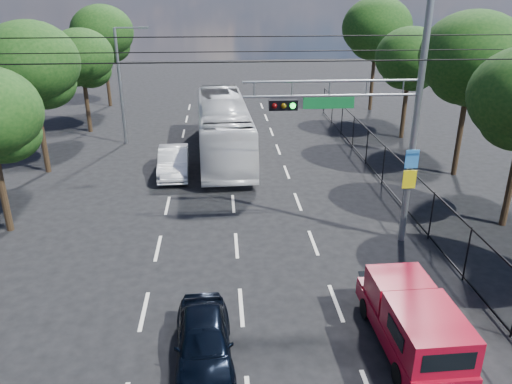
{
  "coord_description": "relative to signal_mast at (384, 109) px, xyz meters",
  "views": [
    {
      "loc": [
        -0.49,
        -8.99,
        9.28
      ],
      "look_at": [
        0.65,
        6.58,
        2.8
      ],
      "focal_mm": 35.0,
      "sensor_mm": 36.0,
      "label": 1
    }
  ],
  "objects": [
    {
      "name": "fence_right",
      "position": [
        2.32,
        4.18,
        -4.21
      ],
      "size": [
        0.06,
        34.03,
        2.0
      ],
      "color": "black",
      "rests_on": "ground"
    },
    {
      "name": "white_van",
      "position": [
        -8.28,
        8.09,
        -4.53
      ],
      "size": [
        1.69,
        4.4,
        1.43
      ],
      "primitive_type": "imported",
      "rotation": [
        0.0,
        0.0,
        0.04
      ],
      "color": "silver",
      "rests_on": "ground"
    },
    {
      "name": "tree_right_e",
      "position": [
        6.33,
        22.03,
        0.69
      ],
      "size": [
        5.28,
        5.28,
        8.58
      ],
      "color": "black",
      "rests_on": "ground"
    },
    {
      "name": "navy_hatchback",
      "position": [
        -6.37,
        -6.31,
        -4.6
      ],
      "size": [
        1.69,
        3.81,
        1.27
      ],
      "primitive_type": "imported",
      "rotation": [
        0.0,
        0.0,
        0.05
      ],
      "color": "black",
      "rests_on": "ground"
    },
    {
      "name": "tree_left_c",
      "position": [
        -15.07,
        9.03,
        0.15
      ],
      "size": [
        4.8,
        4.8,
        7.8
      ],
      "color": "black",
      "rests_on": "ground"
    },
    {
      "name": "white_bus",
      "position": [
        -5.62,
        11.14,
        -3.59
      ],
      "size": [
        3.26,
        11.96,
        3.3
      ],
      "primitive_type": "imported",
      "rotation": [
        0.0,
        0.0,
        0.04
      ],
      "color": "silver",
      "rests_on": "ground"
    },
    {
      "name": "lane_markings",
      "position": [
        -5.28,
        6.01,
        -5.24
      ],
      "size": [
        6.12,
        38.0,
        0.01
      ],
      "color": "beige",
      "rests_on": "ground"
    },
    {
      "name": "tree_left_e",
      "position": [
        -14.87,
        25.03,
        0.29
      ],
      "size": [
        4.92,
        4.92,
        7.99
      ],
      "color": "black",
      "rests_on": "ground"
    },
    {
      "name": "red_pickup",
      "position": [
        -0.75,
        -6.24,
        -4.31
      ],
      "size": [
        1.84,
        4.74,
        1.75
      ],
      "color": "black",
      "rests_on": "ground"
    },
    {
      "name": "tree_left_d",
      "position": [
        -14.67,
        17.03,
        -0.52
      ],
      "size": [
        4.2,
        4.2,
        6.83
      ],
      "color": "black",
      "rests_on": "ground"
    },
    {
      "name": "utility_wires",
      "position": [
        -5.28,
        0.84,
        1.99
      ],
      "size": [
        22.0,
        5.04,
        0.74
      ],
      "color": "black",
      "rests_on": "ground"
    },
    {
      "name": "tree_right_d",
      "position": [
        6.13,
        14.03,
        -0.39
      ],
      "size": [
        4.32,
        4.32,
        7.02
      ],
      "color": "black",
      "rests_on": "ground"
    },
    {
      "name": "signal_mast",
      "position": [
        0.0,
        0.0,
        0.0
      ],
      "size": [
        6.43,
        0.39,
        9.5
      ],
      "color": "slate",
      "rests_on": "ground"
    },
    {
      "name": "tree_right_c",
      "position": [
        6.53,
        7.03,
        0.49
      ],
      "size": [
        5.1,
        5.1,
        8.29
      ],
      "color": "black",
      "rests_on": "ground"
    },
    {
      "name": "streetlight_left",
      "position": [
        -11.62,
        14.01,
        -1.3
      ],
      "size": [
        2.09,
        0.22,
        7.08
      ],
      "color": "slate",
      "rests_on": "ground"
    }
  ]
}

